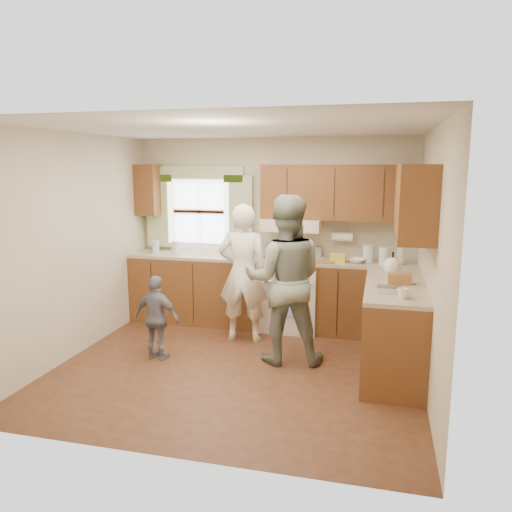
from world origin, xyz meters
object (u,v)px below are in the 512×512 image
(stove, at_px, (290,294))
(child, at_px, (157,318))
(woman_right, at_px, (285,280))
(woman_left, at_px, (243,273))

(stove, distance_m, child, 1.89)
(stove, relative_size, child, 1.12)
(child, bearing_deg, woman_right, -159.04)
(woman_right, height_order, child, woman_right)
(woman_left, distance_m, woman_right, 0.82)
(woman_left, relative_size, woman_right, 0.92)
(stove, height_order, child, stove)
(woman_right, bearing_deg, child, 2.09)
(woman_left, relative_size, child, 1.78)
(stove, xyz_separation_m, child, (-1.23, -1.43, 0.01))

